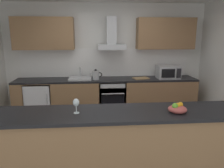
# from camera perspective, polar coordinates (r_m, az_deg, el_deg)

# --- Properties ---
(ground) EXTENTS (5.68, 4.77, 0.02)m
(ground) POSITION_cam_1_polar(r_m,az_deg,el_deg) (3.77, -0.02, -17.24)
(ground) COLOR gray
(wall_back) EXTENTS (5.68, 0.12, 2.60)m
(wall_back) POSITION_cam_1_polar(r_m,az_deg,el_deg) (5.23, -1.72, 6.52)
(wall_back) COLOR white
(wall_back) RESTS_ON ground
(backsplash_tile) EXTENTS (3.98, 0.02, 0.66)m
(backsplash_tile) POSITION_cam_1_polar(r_m,az_deg,el_deg) (5.17, -1.68, 5.66)
(backsplash_tile) COLOR white
(counter_back) EXTENTS (4.12, 0.60, 0.90)m
(counter_back) POSITION_cam_1_polar(r_m,az_deg,el_deg) (5.03, -1.44, -3.64)
(counter_back) COLOR olive
(counter_back) RESTS_ON ground
(counter_island) EXTENTS (3.37, 0.64, 0.98)m
(counter_island) POSITION_cam_1_polar(r_m,az_deg,el_deg) (2.82, 3.53, -16.59)
(counter_island) COLOR olive
(counter_island) RESTS_ON ground
(upper_cabinets) EXTENTS (4.07, 0.32, 0.70)m
(upper_cabinets) POSITION_cam_1_polar(r_m,az_deg,el_deg) (4.97, -1.63, 13.24)
(upper_cabinets) COLOR olive
(oven) EXTENTS (0.60, 0.62, 0.80)m
(oven) POSITION_cam_1_polar(r_m,az_deg,el_deg) (5.01, -0.03, -3.59)
(oven) COLOR slate
(oven) RESTS_ON ground
(refrigerator) EXTENTS (0.58, 0.60, 0.85)m
(refrigerator) POSITION_cam_1_polar(r_m,az_deg,el_deg) (5.15, -18.51, -4.20)
(refrigerator) COLOR white
(refrigerator) RESTS_ON ground
(microwave) EXTENTS (0.50, 0.38, 0.30)m
(microwave) POSITION_cam_1_polar(r_m,az_deg,el_deg) (5.11, 14.68, 3.13)
(microwave) COLOR #B7BABC
(microwave) RESTS_ON counter_back
(sink) EXTENTS (0.50, 0.40, 0.26)m
(sink) POSITION_cam_1_polar(r_m,az_deg,el_deg) (4.90, -8.43, 1.56)
(sink) COLOR silver
(sink) RESTS_ON counter_back
(kettle) EXTENTS (0.29, 0.15, 0.24)m
(kettle) POSITION_cam_1_polar(r_m,az_deg,el_deg) (4.83, -4.33, 2.42)
(kettle) COLOR #B7BABC
(kettle) RESTS_ON counter_back
(range_hood) EXTENTS (0.62, 0.45, 0.72)m
(range_hood) POSITION_cam_1_polar(r_m,az_deg,el_deg) (4.93, -0.15, 11.82)
(range_hood) COLOR #B7BABC
(wine_glass) EXTENTS (0.08, 0.08, 0.18)m
(wine_glass) POSITION_cam_1_polar(r_m,az_deg,el_deg) (2.55, -9.52, -5.03)
(wine_glass) COLOR silver
(wine_glass) RESTS_ON counter_island
(fruit_bowl) EXTENTS (0.22, 0.22, 0.13)m
(fruit_bowl) POSITION_cam_1_polar(r_m,az_deg,el_deg) (2.69, 16.99, -6.26)
(fruit_bowl) COLOR #B24C47
(fruit_bowl) RESTS_ON counter_island
(chopping_board) EXTENTS (0.39, 0.31, 0.02)m
(chopping_board) POSITION_cam_1_polar(r_m,az_deg,el_deg) (4.97, 7.66, 1.53)
(chopping_board) COLOR tan
(chopping_board) RESTS_ON counter_back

